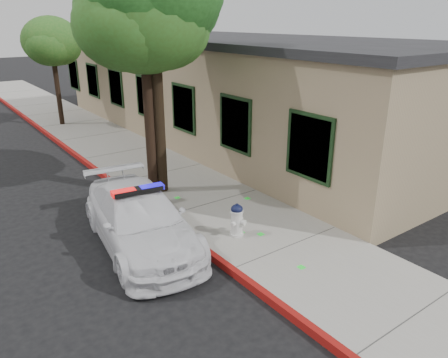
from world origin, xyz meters
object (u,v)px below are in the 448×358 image
Objects in this scene: clapboard_building at (229,88)px; police_car at (140,219)px; street_tree_far at (53,44)px; fire_hydrant at (237,220)px; street_tree_near at (144,22)px.

clapboard_building is 10.29m from police_car.
street_tree_far is at bearing 89.01° from police_car.
police_car is 2.21m from fire_hydrant.
fire_hydrant is at bearing -125.72° from clapboard_building.
fire_hydrant is 14.32m from street_tree_far.
fire_hydrant is at bearing -22.06° from police_car.
street_tree_near reaches higher than street_tree_far.
street_tree_near is 1.28× the size of street_tree_far.
fire_hydrant is 0.16× the size of street_tree_far.
clapboard_building is at bearing 35.75° from street_tree_near.
clapboard_building is 9.86m from fire_hydrant.
police_car is 13.37m from street_tree_far.
street_tree_near reaches higher than fire_hydrant.
street_tree_near reaches higher than police_car.
clapboard_building is 26.48× the size of fire_hydrant.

